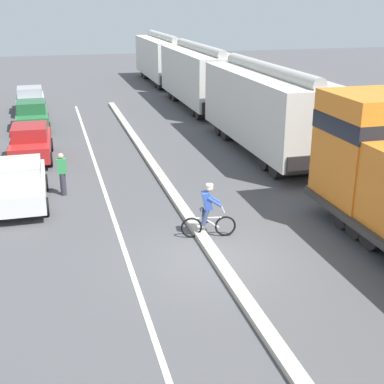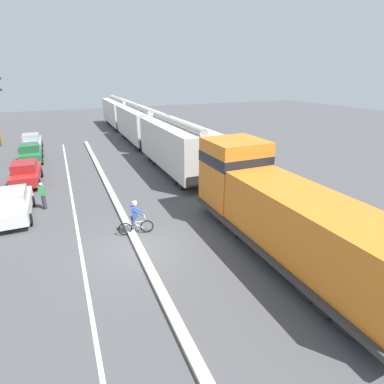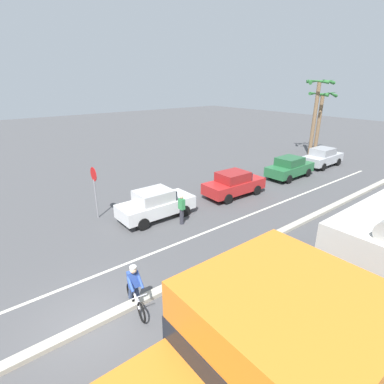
{
  "view_description": "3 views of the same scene",
  "coord_description": "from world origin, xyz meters",
  "px_view_note": "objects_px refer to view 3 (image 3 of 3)",
  "views": [
    {
      "loc": [
        -4.15,
        -12.99,
        6.93
      ],
      "look_at": [
        0.16,
        3.03,
        0.9
      ],
      "focal_mm": 50.0,
      "sensor_mm": 36.0,
      "label": 1
    },
    {
      "loc": [
        -2.44,
        -11.51,
        7.35
      ],
      "look_at": [
        3.18,
        1.32,
        1.76
      ],
      "focal_mm": 28.0,
      "sensor_mm": 36.0,
      "label": 2
    },
    {
      "loc": [
        7.55,
        -2.07,
        7.14
      ],
      "look_at": [
        -4.61,
        7.62,
        1.29
      ],
      "focal_mm": 28.0,
      "sensor_mm": 36.0,
      "label": 3
    }
  ],
  "objects_px": {
    "palm_tree_near": "(321,109)",
    "stop_sign": "(94,183)",
    "parked_car_silver": "(323,157)",
    "pedestrian_by_cars": "(182,209)",
    "palm_tree_far": "(317,101)",
    "cyclist": "(134,290)",
    "parked_car_red": "(234,184)",
    "parked_car_green": "(290,167)",
    "parked_car_white": "(156,204)"
  },
  "relations": [
    {
      "from": "palm_tree_near",
      "to": "stop_sign",
      "type": "bearing_deg",
      "value": -87.12
    },
    {
      "from": "cyclist",
      "to": "stop_sign",
      "type": "distance_m",
      "value": 7.93
    },
    {
      "from": "stop_sign",
      "to": "palm_tree_far",
      "type": "distance_m",
      "value": 22.98
    },
    {
      "from": "parked_car_red",
      "to": "cyclist",
      "type": "height_order",
      "value": "cyclist"
    },
    {
      "from": "parked_car_silver",
      "to": "palm_tree_far",
      "type": "xyz_separation_m",
      "value": [
        -3.1,
        3.21,
        4.46
      ]
    },
    {
      "from": "parked_car_green",
      "to": "palm_tree_far",
      "type": "bearing_deg",
      "value": 111.4
    },
    {
      "from": "parked_car_green",
      "to": "parked_car_silver",
      "type": "bearing_deg",
      "value": 91.61
    },
    {
      "from": "palm_tree_near",
      "to": "palm_tree_far",
      "type": "height_order",
      "value": "palm_tree_far"
    },
    {
      "from": "parked_car_silver",
      "to": "cyclist",
      "type": "height_order",
      "value": "cyclist"
    },
    {
      "from": "palm_tree_near",
      "to": "parked_car_green",
      "type": "bearing_deg",
      "value": -70.25
    },
    {
      "from": "stop_sign",
      "to": "parked_car_red",
      "type": "bearing_deg",
      "value": 74.46
    },
    {
      "from": "parked_car_white",
      "to": "stop_sign",
      "type": "height_order",
      "value": "stop_sign"
    },
    {
      "from": "parked_car_green",
      "to": "pedestrian_by_cars",
      "type": "xyz_separation_m",
      "value": [
        1.23,
        -11.3,
        0.03
      ]
    },
    {
      "from": "stop_sign",
      "to": "palm_tree_far",
      "type": "xyz_separation_m",
      "value": [
        -0.98,
        22.72,
        3.25
      ]
    },
    {
      "from": "parked_car_green",
      "to": "palm_tree_near",
      "type": "relative_size",
      "value": 0.68
    },
    {
      "from": "parked_car_green",
      "to": "pedestrian_by_cars",
      "type": "height_order",
      "value": "same"
    },
    {
      "from": "parked_car_green",
      "to": "stop_sign",
      "type": "relative_size",
      "value": 1.47
    },
    {
      "from": "parked_car_white",
      "to": "palm_tree_near",
      "type": "xyz_separation_m",
      "value": [
        -3.24,
        21.64,
        3.54
      ]
    },
    {
      "from": "parked_car_white",
      "to": "palm_tree_near",
      "type": "distance_m",
      "value": 22.16
    },
    {
      "from": "parked_car_white",
      "to": "palm_tree_near",
      "type": "bearing_deg",
      "value": 98.51
    },
    {
      "from": "parked_car_green",
      "to": "pedestrian_by_cars",
      "type": "relative_size",
      "value": 2.62
    },
    {
      "from": "parked_car_green",
      "to": "parked_car_red",
      "type": "bearing_deg",
      "value": -89.69
    },
    {
      "from": "parked_car_silver",
      "to": "parked_car_green",
      "type": "bearing_deg",
      "value": -88.39
    },
    {
      "from": "parked_car_red",
      "to": "pedestrian_by_cars",
      "type": "xyz_separation_m",
      "value": [
        1.19,
        -5.12,
        0.03
      ]
    },
    {
      "from": "palm_tree_near",
      "to": "pedestrian_by_cars",
      "type": "distance_m",
      "value": 21.79
    },
    {
      "from": "parked_car_silver",
      "to": "stop_sign",
      "type": "xyz_separation_m",
      "value": [
        -2.12,
        -19.51,
        1.21
      ]
    },
    {
      "from": "parked_car_silver",
      "to": "stop_sign",
      "type": "relative_size",
      "value": 1.47
    },
    {
      "from": "parked_car_green",
      "to": "cyclist",
      "type": "relative_size",
      "value": 2.47
    },
    {
      "from": "parked_car_white",
      "to": "parked_car_green",
      "type": "height_order",
      "value": "same"
    },
    {
      "from": "parked_car_green",
      "to": "cyclist",
      "type": "distance_m",
      "value": 17.13
    },
    {
      "from": "parked_car_silver",
      "to": "pedestrian_by_cars",
      "type": "distance_m",
      "value": 16.42
    },
    {
      "from": "parked_car_red",
      "to": "parked_car_silver",
      "type": "xyz_separation_m",
      "value": [
        -0.18,
        11.25,
        0.0
      ]
    },
    {
      "from": "parked_car_red",
      "to": "palm_tree_near",
      "type": "bearing_deg",
      "value": 102.48
    },
    {
      "from": "parked_car_silver",
      "to": "palm_tree_near",
      "type": "relative_size",
      "value": 0.68
    },
    {
      "from": "palm_tree_near",
      "to": "pedestrian_by_cars",
      "type": "height_order",
      "value": "palm_tree_near"
    },
    {
      "from": "parked_car_green",
      "to": "parked_car_white",
      "type": "bearing_deg",
      "value": -91.16
    },
    {
      "from": "parked_car_silver",
      "to": "palm_tree_near",
      "type": "bearing_deg",
      "value": 125.83
    },
    {
      "from": "parked_car_red",
      "to": "parked_car_silver",
      "type": "height_order",
      "value": "same"
    },
    {
      "from": "parked_car_white",
      "to": "pedestrian_by_cars",
      "type": "relative_size",
      "value": 2.59
    },
    {
      "from": "parked_car_silver",
      "to": "palm_tree_far",
      "type": "height_order",
      "value": "palm_tree_far"
    },
    {
      "from": "cyclist",
      "to": "stop_sign",
      "type": "relative_size",
      "value": 0.6
    },
    {
      "from": "parked_car_silver",
      "to": "cyclist",
      "type": "xyz_separation_m",
      "value": [
        5.5,
        -21.34,
        0.0
      ]
    },
    {
      "from": "parked_car_white",
      "to": "parked_car_green",
      "type": "distance_m",
      "value": 11.96
    },
    {
      "from": "parked_car_red",
      "to": "palm_tree_near",
      "type": "distance_m",
      "value": 16.64
    },
    {
      "from": "palm_tree_near",
      "to": "palm_tree_far",
      "type": "xyz_separation_m",
      "value": [
        0.23,
        -1.41,
        0.91
      ]
    },
    {
      "from": "parked_car_white",
      "to": "pedestrian_by_cars",
      "type": "bearing_deg",
      "value": 23.93
    },
    {
      "from": "palm_tree_far",
      "to": "pedestrian_by_cars",
      "type": "distance_m",
      "value": 20.56
    },
    {
      "from": "parked_car_white",
      "to": "cyclist",
      "type": "xyz_separation_m",
      "value": [
        5.6,
        -4.32,
        0.0
      ]
    },
    {
      "from": "parked_car_red",
      "to": "palm_tree_far",
      "type": "height_order",
      "value": "palm_tree_far"
    },
    {
      "from": "parked_car_red",
      "to": "pedestrian_by_cars",
      "type": "bearing_deg",
      "value": -76.86
    }
  ]
}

